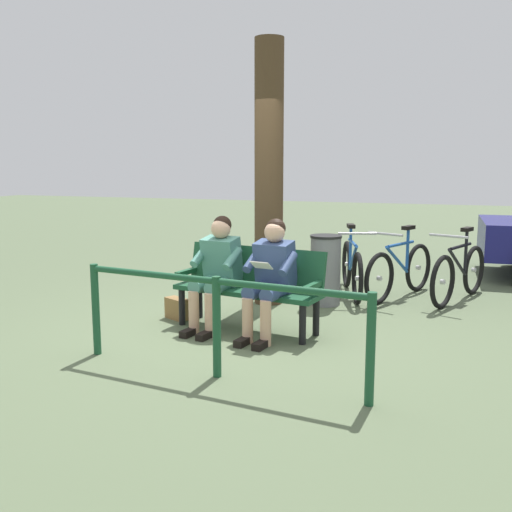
# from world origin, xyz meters

# --- Properties ---
(ground_plane) EXTENTS (40.00, 40.00, 0.00)m
(ground_plane) POSITION_xyz_m (0.00, 0.00, 0.00)
(ground_plane) COLOR #566647
(bench) EXTENTS (1.66, 0.75, 0.87)m
(bench) POSITION_xyz_m (-0.17, -0.23, 0.51)
(bench) COLOR #194C2D
(bench) RESTS_ON ground
(person_reading) EXTENTS (0.54, 0.81, 1.20)m
(person_reading) POSITION_xyz_m (-0.46, -0.01, 0.66)
(person_reading) COLOR #334772
(person_reading) RESTS_ON ground
(person_companion) EXTENTS (0.54, 0.81, 1.20)m
(person_companion) POSITION_xyz_m (0.17, -0.12, 0.66)
(person_companion) COLOR #4C8C7A
(person_companion) RESTS_ON ground
(handbag) EXTENTS (0.33, 0.26, 0.24)m
(handbag) POSITION_xyz_m (0.74, -0.30, 0.12)
(handbag) COLOR olive
(handbag) RESTS_ON ground
(tree_trunk) EXTENTS (0.36, 0.36, 3.22)m
(tree_trunk) POSITION_xyz_m (-0.01, -1.38, 1.61)
(tree_trunk) COLOR #4C3823
(tree_trunk) RESTS_ON ground
(litter_bin) EXTENTS (0.39, 0.39, 0.87)m
(litter_bin) POSITION_xyz_m (-0.70, -1.52, 0.44)
(litter_bin) COLOR slate
(litter_bin) RESTS_ON ground
(bicycle_orange) EXTENTS (0.72, 1.58, 0.94)m
(bicycle_orange) POSITION_xyz_m (-2.29, -2.24, 0.36)
(bicycle_orange) COLOR black
(bicycle_orange) RESTS_ON ground
(bicycle_red) EXTENTS (0.76, 1.56, 0.94)m
(bicycle_red) POSITION_xyz_m (-1.55, -2.20, 0.36)
(bicycle_red) COLOR black
(bicycle_red) RESTS_ON ground
(bicycle_silver) EXTENTS (0.63, 1.62, 0.94)m
(bicycle_silver) POSITION_xyz_m (-0.93, -2.14, 0.36)
(bicycle_silver) COLOR black
(bicycle_silver) RESTS_ON ground
(railing_fence) EXTENTS (2.62, 0.42, 0.85)m
(railing_fence) POSITION_xyz_m (-0.37, 1.21, 0.58)
(railing_fence) COLOR #194C2D
(railing_fence) RESTS_ON ground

